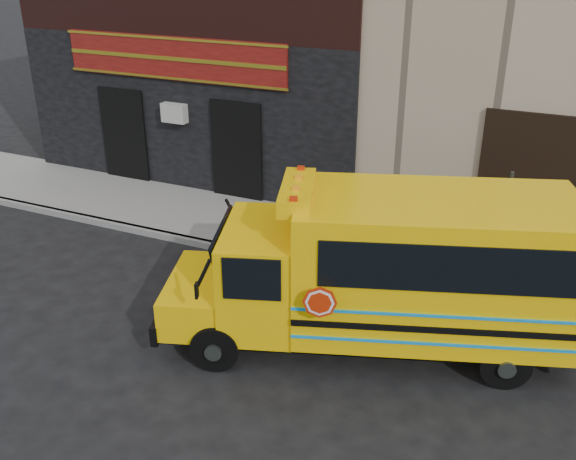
% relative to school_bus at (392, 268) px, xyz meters
% --- Properties ---
extents(ground, '(120.00, 120.00, 0.00)m').
position_rel_school_bus_xyz_m(ground, '(-2.35, -0.60, -1.51)').
color(ground, black).
rests_on(ground, ground).
extents(curb, '(40.00, 0.20, 0.15)m').
position_rel_school_bus_xyz_m(curb, '(-2.35, 2.00, -1.43)').
color(curb, gray).
rests_on(curb, ground).
extents(sidewalk, '(40.00, 3.00, 0.15)m').
position_rel_school_bus_xyz_m(sidewalk, '(-2.35, 3.50, -1.43)').
color(sidewalk, slate).
rests_on(sidewalk, ground).
extents(school_bus, '(7.22, 4.27, 2.92)m').
position_rel_school_bus_xyz_m(school_bus, '(0.00, 0.00, 0.00)').
color(school_bus, black).
rests_on(school_bus, ground).
extents(sign_pole, '(0.11, 0.23, 2.74)m').
position_rel_school_bus_xyz_m(sign_pole, '(1.49, 2.05, 0.02)').
color(sign_pole, '#3E4541').
rests_on(sign_pole, ground).
extents(bicycle, '(1.82, 0.61, 1.08)m').
position_rel_school_bus_xyz_m(bicycle, '(-2.85, -0.24, -0.97)').
color(bicycle, black).
rests_on(bicycle, ground).
extents(cyclist, '(0.43, 0.64, 1.73)m').
position_rel_school_bus_xyz_m(cyclist, '(-2.90, -0.17, -0.64)').
color(cyclist, '#101C32').
rests_on(cyclist, ground).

